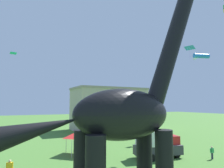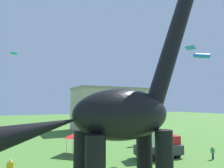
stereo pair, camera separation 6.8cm
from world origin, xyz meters
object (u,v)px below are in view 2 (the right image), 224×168
dinosaur_sculpture (122,114)px  festival_canopy_tent (80,134)px  kite_mid_left (190,48)px  kite_near_high (131,116)px  kite_high_left (14,53)px  person_near_flyer (10,167)px  parked_box_truck (158,144)px  person_photographer (213,151)px  kite_mid_center (169,64)px  kite_far_right (201,56)px

dinosaur_sculpture → festival_canopy_tent: bearing=62.9°
kite_mid_left → kite_near_high: kite_mid_left is taller
kite_high_left → kite_mid_left: (27.31, 1.25, 4.27)m
dinosaur_sculpture → kite_near_high: dinosaur_sculpture is taller
person_near_flyer → kite_high_left: 11.28m
dinosaur_sculpture → kite_high_left: 15.15m
festival_canopy_tent → kite_mid_left: (19.21, -0.96, 13.47)m
parked_box_truck → person_photographer: bearing=-19.8°
kite_mid_center → kite_near_high: kite_mid_center is taller
person_near_flyer → kite_high_left: kite_high_left is taller
parked_box_truck → kite_far_right: 11.18m
kite_mid_left → kite_far_right: 15.03m
person_photographer → kite_near_high: 10.46m
person_near_flyer → kite_near_high: 12.79m
kite_high_left → kite_mid_center: bearing=12.6°
festival_canopy_tent → person_near_flyer: bearing=-145.8°
kite_mid_left → kite_near_high: 19.34m
kite_far_right → festival_canopy_tent: bearing=129.6°
person_photographer → kite_far_right: size_ratio=0.84×
person_near_flyer → kite_mid_center: 31.12m
festival_canopy_tent → kite_mid_center: bearing=11.4°
person_near_flyer → festival_canopy_tent: bearing=-57.3°
person_photographer → person_near_flyer: size_ratio=0.95×
parked_box_truck → person_near_flyer: size_ratio=3.84×
parked_box_truck → person_near_flyer: bearing=-169.8°
person_near_flyer → kite_mid_left: kite_mid_left is taller
dinosaur_sculpture → kite_near_high: 10.56m
kite_far_right → kite_near_high: bearing=134.9°
person_near_flyer → kite_high_left: size_ratio=2.14×
dinosaur_sculpture → kite_far_right: 13.02m
kite_high_left → person_near_flyer: bearing=-88.2°
kite_mid_left → person_near_flyer: bearing=-170.7°
person_near_flyer → festival_canopy_tent: festival_canopy_tent is taller
kite_far_right → kite_mid_center: bearing=58.0°
festival_canopy_tent → kite_far_right: size_ratio=1.81×
person_near_flyer → kite_high_left: (-0.10, 3.22, 10.81)m
kite_mid_center → kite_mid_left: bearing=-84.2°
person_photographer → kite_far_right: kite_far_right is taller
festival_canopy_tent → kite_high_left: (-8.11, -2.21, 9.20)m
parked_box_truck → kite_mid_center: 19.12m
parked_box_truck → kite_high_left: (-15.87, 3.70, 10.09)m
parked_box_truck → kite_near_high: (-3.68, -0.10, 3.42)m
dinosaur_sculpture → person_photographer: 16.73m
person_near_flyer → kite_near_high: size_ratio=0.62×
person_near_flyer → kite_mid_left: bearing=-82.2°
dinosaur_sculpture → kite_mid_left: kite_mid_left is taller
dinosaur_sculpture → kite_far_right: size_ratio=9.13×
festival_canopy_tent → kite_mid_left: 23.48m
kite_mid_center → kite_near_high: bearing=-146.2°
person_near_flyer → kite_far_right: bearing=-110.1°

